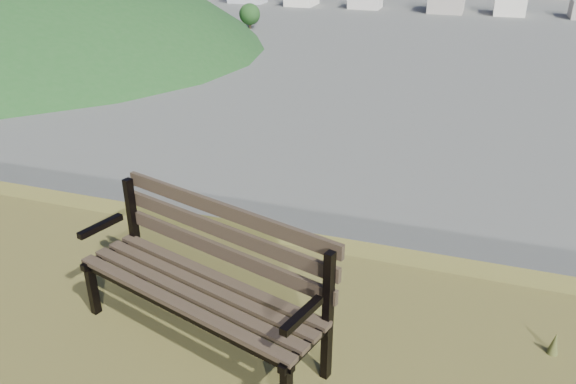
% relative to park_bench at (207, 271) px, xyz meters
% --- Properties ---
extents(park_bench, '(2.00, 1.14, 1.00)m').
position_rel_park_bench_xyz_m(park_bench, '(0.00, 0.00, 0.00)').
color(park_bench, '#3B2D22').
rests_on(park_bench, hilltop_mesa).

